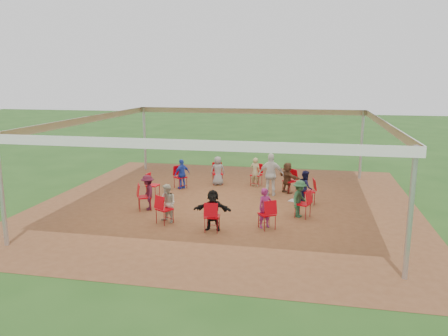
% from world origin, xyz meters
% --- Properties ---
extents(ground, '(80.00, 80.00, 0.00)m').
position_xyz_m(ground, '(0.00, 0.00, 0.00)').
color(ground, '#214816').
rests_on(ground, ground).
extents(dirt_patch, '(13.00, 13.00, 0.00)m').
position_xyz_m(dirt_patch, '(0.00, 0.00, 0.01)').
color(dirt_patch, brown).
rests_on(dirt_patch, ground).
extents(tent, '(10.33, 10.33, 3.00)m').
position_xyz_m(tent, '(0.00, 0.00, 2.37)').
color(tent, '#B2B2B7').
rests_on(tent, ground).
extents(chair_0, '(0.57, 0.55, 0.90)m').
position_xyz_m(chair_0, '(2.66, -1.08, 0.45)').
color(chair_0, '#C2000B').
rests_on(chair_0, ground).
extents(chair_1, '(0.51, 0.49, 0.90)m').
position_xyz_m(chair_1, '(2.83, 0.53, 0.45)').
color(chair_1, '#C2000B').
rests_on(chair_1, ground).
extents(chair_2, '(0.61, 0.61, 0.90)m').
position_xyz_m(chair_2, '(2.09, 1.98, 0.45)').
color(chair_2, '#C2000B').
rests_on(chair_2, ground).
extents(chair_3, '(0.51, 0.53, 0.90)m').
position_xyz_m(chair_3, '(0.69, 2.79, 0.45)').
color(chair_3, '#C2000B').
rests_on(chair_3, ground).
extents(chair_4, '(0.54, 0.55, 0.90)m').
position_xyz_m(chair_4, '(-0.93, 2.72, 0.45)').
color(chair_4, '#C2000B').
rests_on(chair_4, ground).
extents(chair_5, '(0.61, 0.60, 0.90)m').
position_xyz_m(chair_5, '(-2.25, 1.79, 0.45)').
color(chair_5, '#C2000B').
rests_on(chair_5, ground).
extents(chair_6, '(0.48, 0.46, 0.90)m').
position_xyz_m(chair_6, '(-2.86, 0.28, 0.45)').
color(chair_6, '#C2000B').
rests_on(chair_6, ground).
extents(chair_7, '(0.58, 0.57, 0.90)m').
position_xyz_m(chair_7, '(-2.56, -1.31, 0.45)').
color(chair_7, '#C2000B').
rests_on(chair_7, ground).
extents(chair_8, '(0.58, 0.59, 0.90)m').
position_xyz_m(chair_8, '(-1.45, -2.48, 0.45)').
color(chair_8, '#C2000B').
rests_on(chair_8, ground).
extents(chair_9, '(0.44, 0.46, 0.90)m').
position_xyz_m(chair_9, '(0.13, -2.87, 0.45)').
color(chair_9, '#C2000B').
rests_on(chair_9, ground).
extents(chair_10, '(0.60, 0.60, 0.90)m').
position_xyz_m(chair_10, '(1.66, -2.35, 0.45)').
color(chair_10, '#C2000B').
rests_on(chair_10, ground).
extents(person_seated_0, '(0.64, 0.86, 1.20)m').
position_xyz_m(person_seated_0, '(2.55, -1.03, 0.60)').
color(person_seated_0, '#254F2F').
rests_on(person_seated_0, ground).
extents(person_seated_1, '(0.44, 0.63, 1.20)m').
position_xyz_m(person_seated_1, '(2.71, 0.51, 0.60)').
color(person_seated_1, '#131439').
rests_on(person_seated_1, ground).
extents(person_seated_2, '(1.06, 1.09, 1.20)m').
position_xyz_m(person_seated_2, '(2.00, 1.89, 0.60)').
color(person_seated_2, brown).
rests_on(person_seated_2, ground).
extents(person_seated_3, '(0.49, 0.38, 1.20)m').
position_xyz_m(person_seated_3, '(0.66, 2.67, 0.60)').
color(person_seated_3, tan).
rests_on(person_seated_3, ground).
extents(person_seated_4, '(0.66, 0.50, 1.20)m').
position_xyz_m(person_seated_4, '(-0.89, 2.61, 0.60)').
color(person_seated_4, gray).
rests_on(person_seated_4, ground).
extents(person_seated_5, '(0.72, 0.77, 1.20)m').
position_xyz_m(person_seated_5, '(-2.16, 1.71, 0.60)').
color(person_seated_5, '#243FB7').
rests_on(person_seated_5, ground).
extents(person_seated_6, '(0.69, 0.86, 1.20)m').
position_xyz_m(person_seated_6, '(-2.45, -1.25, 0.60)').
color(person_seated_6, '#441223').
rests_on(person_seated_6, ground).
extents(person_seated_7, '(0.67, 0.58, 1.20)m').
position_xyz_m(person_seated_7, '(-1.39, -2.38, 0.60)').
color(person_seated_7, '#BAB7A3').
rests_on(person_seated_7, ground).
extents(person_seated_8, '(1.13, 0.46, 1.20)m').
position_xyz_m(person_seated_8, '(0.12, -2.75, 0.60)').
color(person_seated_8, black).
rests_on(person_seated_8, ground).
extents(person_seated_9, '(0.52, 0.49, 1.20)m').
position_xyz_m(person_seated_9, '(1.59, -2.25, 0.60)').
color(person_seated_9, '#811F5B').
rests_on(person_seated_9, ground).
extents(standing_person, '(0.96, 0.52, 1.61)m').
position_xyz_m(standing_person, '(1.42, 1.36, 0.81)').
color(standing_person, silver).
rests_on(standing_person, ground).
extents(cable_coil, '(0.41, 0.41, 0.03)m').
position_xyz_m(cable_coil, '(-0.41, -0.02, 0.02)').
color(cable_coil, black).
rests_on(cable_coil, ground).
extents(laptop, '(0.37, 0.40, 0.23)m').
position_xyz_m(laptop, '(2.41, -0.97, 0.57)').
color(laptop, '#B7B7BC').
rests_on(laptop, ground).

